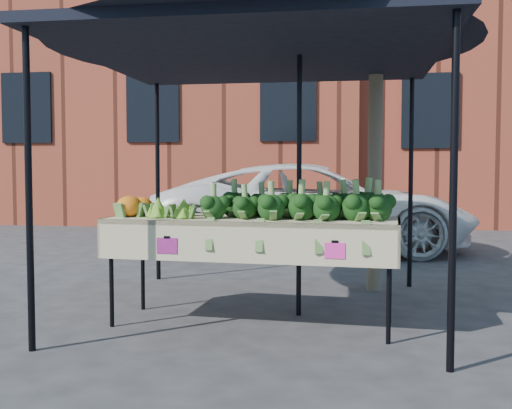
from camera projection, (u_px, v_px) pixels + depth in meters
name	position (u px, v px, depth m)	size (l,w,h in m)	color
ground	(248.00, 322.00, 5.23)	(90.00, 90.00, 0.00)	#2A2A2C
table	(252.00, 272.00, 5.10)	(2.45, 0.96, 0.90)	#C7BA91
canopy	(261.00, 162.00, 5.52)	(3.16, 3.16, 2.74)	black
broccoli_heap	(296.00, 201.00, 5.04)	(1.56, 0.59, 0.29)	black
romanesco_cluster	(174.00, 204.00, 5.16)	(0.45, 0.49, 0.22)	#71A633
cauliflower_pair	(136.00, 204.00, 5.30)	(0.25, 0.45, 0.20)	orange
vehicle	(314.00, 93.00, 9.59)	(2.30, 1.39, 5.00)	white
street_tree	(376.00, 87.00, 6.46)	(2.20, 2.20, 4.34)	#1E4C14
building_left	(147.00, 58.00, 17.59)	(12.00, 8.00, 9.00)	brown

